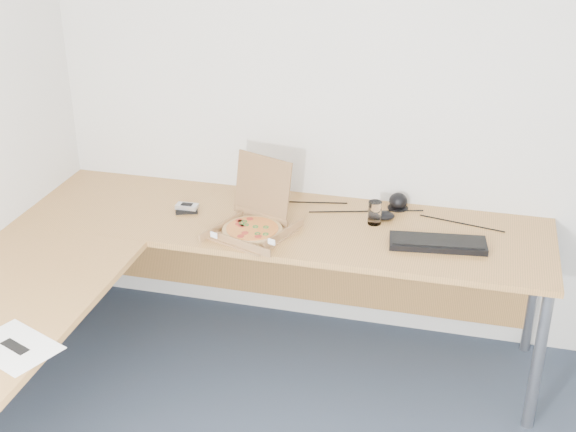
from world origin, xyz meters
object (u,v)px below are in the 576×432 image
(pizza_box, at_px, (253,226))
(keyboard, at_px, (438,243))
(desk, at_px, (188,261))
(drinking_glass, at_px, (375,213))
(wallet, at_px, (187,209))

(pizza_box, xyz_separation_m, keyboard, (0.83, 0.08, -0.02))
(desk, bearing_deg, pizza_box, 51.40)
(drinking_glass, bearing_deg, pizza_box, -155.85)
(drinking_glass, xyz_separation_m, wallet, (-0.91, -0.09, -0.05))
(pizza_box, height_order, drinking_glass, pizza_box)
(pizza_box, relative_size, drinking_glass, 3.18)
(keyboard, bearing_deg, wallet, 169.78)
(desk, height_order, keyboard, keyboard)
(drinking_glass, relative_size, wallet, 1.06)
(desk, distance_m, pizza_box, 0.36)
(pizza_box, bearing_deg, keyboard, 26.68)
(pizza_box, bearing_deg, desk, -107.48)
(drinking_glass, xyz_separation_m, keyboard, (0.31, -0.15, -0.04))
(keyboard, xyz_separation_m, wallet, (-1.22, 0.07, -0.00))
(pizza_box, distance_m, wallet, 0.41)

